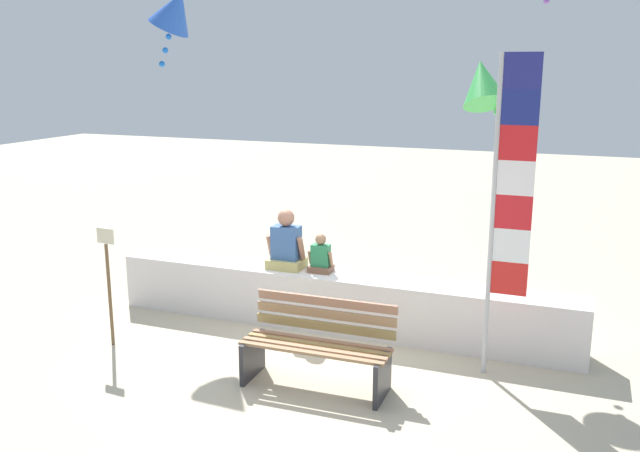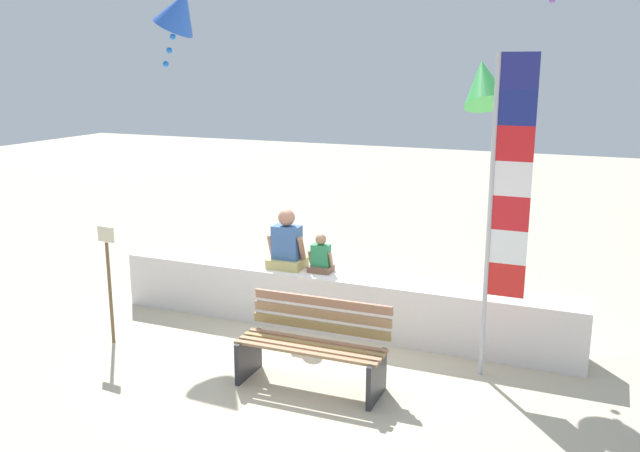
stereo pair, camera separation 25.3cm
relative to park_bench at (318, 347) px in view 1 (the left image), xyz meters
name	(u,v)px [view 1 (the left image)]	position (x,y,z in m)	size (l,w,h in m)	color
ground_plane	(313,354)	(-0.33, 0.70, -0.41)	(40.00, 40.00, 0.00)	#C1B397
seawall_ledge	(338,302)	(-0.33, 1.53, -0.06)	(5.95, 0.55, 0.71)	silver
park_bench	(318,347)	(0.00, 0.00, 0.00)	(1.56, 0.63, 0.88)	#9C7552
person_adult	(286,245)	(-1.05, 1.56, 0.60)	(0.50, 0.37, 0.77)	tan
person_child	(321,257)	(-0.57, 1.56, 0.49)	(0.32, 0.24, 0.49)	brown
flag_banner	(507,194)	(1.70, 0.91, 1.56)	(0.42, 0.05, 3.38)	#B7B7BC
kite_green	(483,82)	(1.21, 2.27, 2.64)	(0.83, 0.89, 0.95)	green
kite_blue	(175,10)	(-2.98, 2.25, 3.57)	(0.78, 0.74, 1.13)	blue
sign_post	(108,278)	(-2.66, 0.07, 0.43)	(0.24, 0.04, 1.43)	brown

